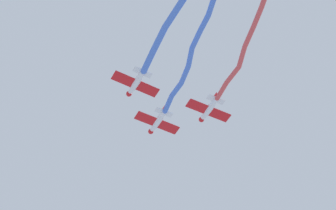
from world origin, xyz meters
TOP-DOWN VIEW (x-y plane):
  - airplane_lead at (5.59, 1.67)m, footprint 6.52×5.06m
  - smoke_trail_lead at (13.55, 14.11)m, footprint 15.33×20.63m
  - airplane_left_wing at (12.77, 3.53)m, footprint 6.54×5.07m
  - smoke_trail_left_wing at (18.06, 14.39)m, footprint 8.87×18.46m
  - airplane_right_wing at (2.99, 8.62)m, footprint 6.49×5.05m
  - smoke_trail_right_wing at (12.26, 21.47)m, footprint 18.69×20.85m

SIDE VIEW (x-z plane):
  - airplane_lead at x=5.59m, z-range 57.02..58.67m
  - airplane_left_wing at x=12.77m, z-range 57.02..58.67m
  - airplane_right_wing at x=2.99m, z-range 57.32..58.97m
  - smoke_trail_right_wing at x=12.26m, z-range 57.69..58.95m
  - smoke_trail_left_wing at x=18.06m, z-range 57.11..60.56m
  - smoke_trail_lead at x=13.55m, z-range 57.14..60.70m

